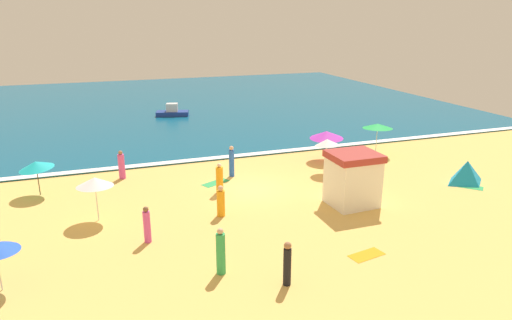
% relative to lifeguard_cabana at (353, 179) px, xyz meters
% --- Properties ---
extents(ground_plane, '(60.00, 60.00, 0.00)m').
position_rel_lifeguard_cabana_xyz_m(ground_plane, '(-4.29, 3.87, -1.44)').
color(ground_plane, '#EDBC60').
extents(ocean_water, '(60.00, 44.00, 0.10)m').
position_rel_lifeguard_cabana_xyz_m(ocean_water, '(-4.29, 31.87, -1.39)').
color(ocean_water, '#0F567A').
rests_on(ocean_water, ground_plane).
extents(wave_breaker_foam, '(57.00, 0.70, 0.01)m').
position_rel_lifeguard_cabana_xyz_m(wave_breaker_foam, '(-4.29, 10.17, -1.33)').
color(wave_breaker_foam, white).
rests_on(wave_breaker_foam, ocean_water).
extents(lifeguard_cabana, '(2.46, 2.24, 2.83)m').
position_rel_lifeguard_cabana_xyz_m(lifeguard_cabana, '(0.00, 0.00, 0.00)').
color(lifeguard_cabana, white).
rests_on(lifeguard_cabana, ground_plane).
extents(beach_umbrella_0, '(2.33, 2.31, 2.03)m').
position_rel_lifeguard_cabana_xyz_m(beach_umbrella_0, '(-15.58, 6.93, 0.30)').
color(beach_umbrella_0, '#4C3823').
rests_on(beach_umbrella_0, ground_plane).
extents(beach_umbrella_1, '(2.03, 2.04, 2.24)m').
position_rel_lifeguard_cabana_xyz_m(beach_umbrella_1, '(1.20, 5.11, 0.53)').
color(beach_umbrella_1, silver).
rests_on(beach_umbrella_1, ground_plane).
extents(beach_umbrella_2, '(2.72, 2.73, 2.28)m').
position_rel_lifeguard_cabana_xyz_m(beach_umbrella_2, '(6.48, 7.54, 0.62)').
color(beach_umbrella_2, silver).
rests_on(beach_umbrella_2, ground_plane).
extents(beach_umbrella_3, '(2.29, 2.30, 2.24)m').
position_rel_lifeguard_cabana_xyz_m(beach_umbrella_3, '(-12.59, 2.38, 0.53)').
color(beach_umbrella_3, silver).
rests_on(beach_umbrella_3, ground_plane).
extents(beach_umbrella_4, '(3.23, 3.23, 2.09)m').
position_rel_lifeguard_cabana_xyz_m(beach_umbrella_4, '(2.41, 7.46, 0.35)').
color(beach_umbrella_4, silver).
rests_on(beach_umbrella_4, ground_plane).
extents(beach_tent, '(2.20, 1.65, 1.37)m').
position_rel_lifeguard_cabana_xyz_m(beach_tent, '(8.13, 0.63, -0.76)').
color(beach_tent, '#1999D8').
rests_on(beach_tent, ground_plane).
extents(beachgoer_0, '(0.44, 0.44, 1.90)m').
position_rel_lifeguard_cabana_xyz_m(beachgoer_0, '(-8.24, -4.27, -0.55)').
color(beachgoer_0, green).
rests_on(beachgoer_0, ground_plane).
extents(beachgoer_1, '(0.56, 0.56, 1.60)m').
position_rel_lifeguard_cabana_xyz_m(beachgoer_1, '(-6.84, 0.88, -0.70)').
color(beachgoer_1, orange).
rests_on(beachgoer_1, ground_plane).
extents(beachgoer_2, '(0.54, 0.54, 1.77)m').
position_rel_lifeguard_cabana_xyz_m(beachgoer_2, '(-11.08, 8.21, -0.62)').
color(beachgoer_2, '#D84CA5').
rests_on(beachgoer_2, ground_plane).
extents(beachgoer_3, '(0.47, 0.47, 1.74)m').
position_rel_lifeguard_cabana_xyz_m(beachgoer_3, '(-6.09, 3.91, -0.64)').
color(beachgoer_3, orange).
rests_on(beachgoer_3, ground_plane).
extents(beachgoer_4, '(0.45, 0.45, 1.95)m').
position_rel_lifeguard_cabana_xyz_m(beachgoer_4, '(-4.65, 6.38, -0.50)').
color(beachgoer_4, blue).
rests_on(beachgoer_4, ground_plane).
extents(beachgoer_5, '(0.37, 0.37, 1.67)m').
position_rel_lifeguard_cabana_xyz_m(beachgoer_5, '(-10.59, -0.73, -0.64)').
color(beachgoer_5, '#D84CA5').
rests_on(beachgoer_5, ground_plane).
extents(beachgoer_6, '(0.42, 0.42, 1.67)m').
position_rel_lifeguard_cabana_xyz_m(beachgoer_6, '(0.42, 3.05, -0.62)').
color(beachgoer_6, '#D84CA5').
rests_on(beachgoer_6, ground_plane).
extents(beachgoer_7, '(0.41, 0.41, 1.73)m').
position_rel_lifeguard_cabana_xyz_m(beachgoer_7, '(-6.17, -5.84, -0.58)').
color(beachgoer_7, black).
rests_on(beachgoer_7, ground_plane).
extents(beach_towel_0, '(1.87, 1.42, 0.01)m').
position_rel_lifeguard_cabana_xyz_m(beach_towel_0, '(-5.91, 5.54, -1.43)').
color(beach_towel_0, green).
rests_on(beach_towel_0, ground_plane).
extents(beach_towel_1, '(1.63, 0.97, 0.01)m').
position_rel_lifeguard_cabana_xyz_m(beach_towel_1, '(-2.19, -4.94, -1.43)').
color(beach_towel_1, orange).
rests_on(beach_towel_1, ground_plane).
extents(beach_towel_2, '(1.45, 1.48, 0.01)m').
position_rel_lifeguard_cabana_xyz_m(beach_towel_2, '(7.88, -0.08, -1.43)').
color(beach_towel_2, green).
rests_on(beach_towel_2, ground_plane).
extents(small_boat_0, '(3.36, 2.13, 1.22)m').
position_rel_lifeguard_cabana_xyz_m(small_boat_0, '(-5.14, 25.33, -0.95)').
color(small_boat_0, navy).
rests_on(small_boat_0, ocean_water).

